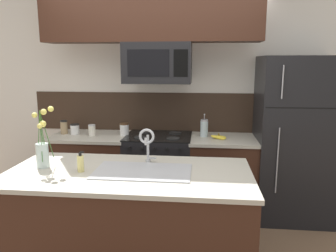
{
  "coord_description": "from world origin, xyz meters",
  "views": [
    {
      "loc": [
        0.5,
        -2.78,
        1.76
      ],
      "look_at": [
        0.18,
        0.27,
        1.16
      ],
      "focal_mm": 35.0,
      "sensor_mm": 36.0,
      "label": 1
    }
  ],
  "objects_px": {
    "microwave": "(158,63)",
    "stove_range": "(159,173)",
    "storage_jar_squat": "(124,129)",
    "storage_jar_short": "(92,130)",
    "banana_bunch": "(219,137)",
    "flower_vase": "(43,150)",
    "storage_jar_tall": "(64,127)",
    "dish_soap_bottle": "(81,163)",
    "french_press": "(204,128)",
    "refrigerator": "(293,139)",
    "storage_jar_medium": "(75,129)",
    "sink_faucet": "(147,141)"
  },
  "relations": [
    {
      "from": "storage_jar_tall",
      "to": "flower_vase",
      "type": "height_order",
      "value": "flower_vase"
    },
    {
      "from": "sink_faucet",
      "to": "dish_soap_bottle",
      "type": "relative_size",
      "value": 1.85
    },
    {
      "from": "flower_vase",
      "to": "dish_soap_bottle",
      "type": "bearing_deg",
      "value": -12.58
    },
    {
      "from": "refrigerator",
      "to": "french_press",
      "type": "bearing_deg",
      "value": 177.7
    },
    {
      "from": "french_press",
      "to": "microwave",
      "type": "bearing_deg",
      "value": -171.25
    },
    {
      "from": "sink_faucet",
      "to": "flower_vase",
      "type": "height_order",
      "value": "flower_vase"
    },
    {
      "from": "storage_jar_squat",
      "to": "flower_vase",
      "type": "height_order",
      "value": "flower_vase"
    },
    {
      "from": "storage_jar_tall",
      "to": "flower_vase",
      "type": "xyz_separation_m",
      "value": [
        0.36,
        -1.25,
        0.06
      ]
    },
    {
      "from": "microwave",
      "to": "french_press",
      "type": "xyz_separation_m",
      "value": [
        0.53,
        0.08,
        -0.74
      ]
    },
    {
      "from": "storage_jar_short",
      "to": "french_press",
      "type": "distance_m",
      "value": 1.31
    },
    {
      "from": "storage_jar_squat",
      "to": "storage_jar_medium",
      "type": "bearing_deg",
      "value": 179.9
    },
    {
      "from": "microwave",
      "to": "sink_faucet",
      "type": "height_order",
      "value": "microwave"
    },
    {
      "from": "refrigerator",
      "to": "sink_faucet",
      "type": "height_order",
      "value": "refrigerator"
    },
    {
      "from": "banana_bunch",
      "to": "flower_vase",
      "type": "distance_m",
      "value": 1.88
    },
    {
      "from": "storage_jar_tall",
      "to": "banana_bunch",
      "type": "bearing_deg",
      "value": -2.81
    },
    {
      "from": "dish_soap_bottle",
      "to": "flower_vase",
      "type": "height_order",
      "value": "flower_vase"
    },
    {
      "from": "storage_jar_medium",
      "to": "french_press",
      "type": "distance_m",
      "value": 1.54
    },
    {
      "from": "storage_jar_tall",
      "to": "dish_soap_bottle",
      "type": "relative_size",
      "value": 0.99
    },
    {
      "from": "microwave",
      "to": "stove_range",
      "type": "bearing_deg",
      "value": 90.16
    },
    {
      "from": "microwave",
      "to": "french_press",
      "type": "height_order",
      "value": "microwave"
    },
    {
      "from": "storage_jar_tall",
      "to": "storage_jar_squat",
      "type": "relative_size",
      "value": 1.13
    },
    {
      "from": "storage_jar_medium",
      "to": "flower_vase",
      "type": "xyz_separation_m",
      "value": [
        0.22,
        -1.24,
        0.08
      ]
    },
    {
      "from": "flower_vase",
      "to": "french_press",
      "type": "bearing_deg",
      "value": 44.26
    },
    {
      "from": "microwave",
      "to": "banana_bunch",
      "type": "bearing_deg",
      "value": -3.23
    },
    {
      "from": "microwave",
      "to": "storage_jar_medium",
      "type": "distance_m",
      "value": 1.28
    },
    {
      "from": "storage_jar_squat",
      "to": "storage_jar_tall",
      "type": "bearing_deg",
      "value": 179.02
    },
    {
      "from": "storage_jar_short",
      "to": "storage_jar_squat",
      "type": "bearing_deg",
      "value": 8.1
    },
    {
      "from": "storage_jar_medium",
      "to": "banana_bunch",
      "type": "distance_m",
      "value": 1.7
    },
    {
      "from": "french_press",
      "to": "dish_soap_bottle",
      "type": "bearing_deg",
      "value": -125.55
    },
    {
      "from": "storage_jar_short",
      "to": "dish_soap_bottle",
      "type": "height_order",
      "value": "dish_soap_bottle"
    },
    {
      "from": "french_press",
      "to": "sink_faucet",
      "type": "distance_m",
      "value": 1.2
    },
    {
      "from": "storage_jar_short",
      "to": "banana_bunch",
      "type": "height_order",
      "value": "storage_jar_short"
    },
    {
      "from": "banana_bunch",
      "to": "stove_range",
      "type": "bearing_deg",
      "value": 175.03
    },
    {
      "from": "stove_range",
      "to": "storage_jar_tall",
      "type": "height_order",
      "value": "storage_jar_tall"
    },
    {
      "from": "stove_range",
      "to": "storage_jar_medium",
      "type": "xyz_separation_m",
      "value": [
        -1.01,
        0.02,
        0.51
      ]
    },
    {
      "from": "stove_range",
      "to": "storage_jar_medium",
      "type": "distance_m",
      "value": 1.13
    },
    {
      "from": "microwave",
      "to": "banana_bunch",
      "type": "distance_m",
      "value": 1.07
    },
    {
      "from": "stove_range",
      "to": "microwave",
      "type": "height_order",
      "value": "microwave"
    },
    {
      "from": "dish_soap_bottle",
      "to": "flower_vase",
      "type": "bearing_deg",
      "value": 167.42
    },
    {
      "from": "storage_jar_tall",
      "to": "french_press",
      "type": "distance_m",
      "value": 1.68
    },
    {
      "from": "refrigerator",
      "to": "storage_jar_medium",
      "type": "xyz_separation_m",
      "value": [
        -2.54,
        -0.0,
        0.06
      ]
    },
    {
      "from": "storage_jar_medium",
      "to": "dish_soap_bottle",
      "type": "height_order",
      "value": "dish_soap_bottle"
    },
    {
      "from": "storage_jar_squat",
      "to": "storage_jar_short",
      "type": "bearing_deg",
      "value": -171.9
    },
    {
      "from": "storage_jar_tall",
      "to": "stove_range",
      "type": "bearing_deg",
      "value": -1.51
    },
    {
      "from": "refrigerator",
      "to": "storage_jar_short",
      "type": "relative_size",
      "value": 13.87
    },
    {
      "from": "stove_range",
      "to": "storage_jar_tall",
      "type": "bearing_deg",
      "value": 178.49
    },
    {
      "from": "storage_jar_medium",
      "to": "storage_jar_squat",
      "type": "xyz_separation_m",
      "value": [
        0.61,
        -0.0,
        0.01
      ]
    },
    {
      "from": "storage_jar_tall",
      "to": "microwave",
      "type": "bearing_deg",
      "value": -2.55
    },
    {
      "from": "storage_jar_short",
      "to": "refrigerator",
      "type": "bearing_deg",
      "value": 1.39
    },
    {
      "from": "dish_soap_bottle",
      "to": "sink_faucet",
      "type": "bearing_deg",
      "value": 28.67
    }
  ]
}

